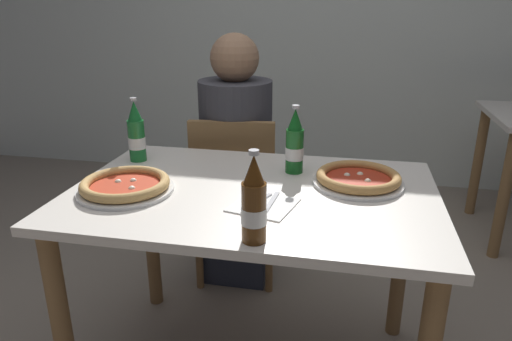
# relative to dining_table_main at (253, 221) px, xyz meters

# --- Properties ---
(back_wall_tiled) EXTENTS (7.00, 0.10, 2.60)m
(back_wall_tiled) POSITION_rel_dining_table_main_xyz_m (0.00, 2.20, 0.66)
(back_wall_tiled) COLOR silver
(back_wall_tiled) RESTS_ON ground_plane
(dining_table_main) EXTENTS (1.20, 0.80, 0.75)m
(dining_table_main) POSITION_rel_dining_table_main_xyz_m (0.00, 0.00, 0.00)
(dining_table_main) COLOR silver
(dining_table_main) RESTS_ON ground_plane
(chair_behind_table) EXTENTS (0.44, 0.44, 0.85)m
(chair_behind_table) POSITION_rel_dining_table_main_xyz_m (-0.21, 0.61, -0.15)
(chair_behind_table) COLOR olive
(chair_behind_table) RESTS_ON ground_plane
(diner_seated) EXTENTS (0.34, 0.34, 1.21)m
(diner_seated) POSITION_rel_dining_table_main_xyz_m (-0.22, 0.66, -0.05)
(diner_seated) COLOR #2D3342
(diner_seated) RESTS_ON ground_plane
(pizza_margherita_near) EXTENTS (0.31, 0.31, 0.04)m
(pizza_margherita_near) POSITION_rel_dining_table_main_xyz_m (0.34, 0.12, 0.14)
(pizza_margherita_near) COLOR white
(pizza_margherita_near) RESTS_ON dining_table_main
(pizza_marinara_far) EXTENTS (0.31, 0.31, 0.04)m
(pizza_marinara_far) POSITION_rel_dining_table_main_xyz_m (-0.40, -0.10, 0.14)
(pizza_marinara_far) COLOR white
(pizza_marinara_far) RESTS_ON dining_table_main
(beer_bottle_left) EXTENTS (0.07, 0.07, 0.25)m
(beer_bottle_left) POSITION_rel_dining_table_main_xyz_m (0.07, -0.34, 0.22)
(beer_bottle_left) COLOR #512D0F
(beer_bottle_left) RESTS_ON dining_table_main
(beer_bottle_center) EXTENTS (0.07, 0.07, 0.25)m
(beer_bottle_center) POSITION_rel_dining_table_main_xyz_m (0.11, 0.20, 0.22)
(beer_bottle_center) COLOR #14591E
(beer_bottle_center) RESTS_ON dining_table_main
(beer_bottle_right) EXTENTS (0.07, 0.07, 0.25)m
(beer_bottle_right) POSITION_rel_dining_table_main_xyz_m (-0.50, 0.21, 0.22)
(beer_bottle_right) COLOR #196B2D
(beer_bottle_right) RESTS_ON dining_table_main
(napkin_with_cutlery) EXTENTS (0.22, 0.22, 0.01)m
(napkin_with_cutlery) POSITION_rel_dining_table_main_xyz_m (0.06, -0.12, 0.12)
(napkin_with_cutlery) COLOR white
(napkin_with_cutlery) RESTS_ON dining_table_main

